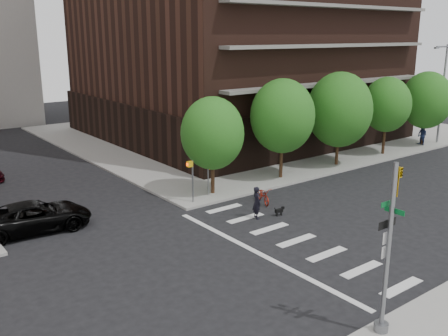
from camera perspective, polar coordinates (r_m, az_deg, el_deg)
The scene contains 16 objects.
ground at distance 23.67m, azimuth 3.09°, elevation -10.04°, with size 120.00×120.00×0.00m, color black.
sidewalk_ne at distance 53.55m, azimuth 3.54°, elevation 4.32°, with size 39.00×33.00×0.15m, color gray.
crosswalk at distance 25.03m, azimuth 6.99°, elevation -8.67°, with size 3.85×13.00×0.01m.
tree_a at distance 31.17m, azimuth -1.33°, elevation 3.98°, with size 4.00×4.00×5.90m.
tree_b at distance 34.90m, azimuth 6.70°, elevation 5.91°, with size 4.50×4.50×6.65m.
tree_c at distance 39.28m, azimuth 13.06°, elevation 6.50°, with size 5.00×5.00×6.80m.
tree_d at distance 44.04m, azimuth 18.11°, elevation 6.90°, with size 4.00×4.00×6.20m.
tree_e at distance 49.07m, azimuth 22.15°, elevation 7.19°, with size 4.50×4.50×6.35m.
traffic_signal at distance 17.69m, azimuth 18.17°, elevation -10.24°, with size 0.90×0.75×6.00m.
pedestrian_signal at distance 30.28m, azimuth -3.24°, elevation -0.63°, with size 2.18×0.67×2.60m.
streetlamp at distance 50.39m, azimuth 23.64°, elevation 8.42°, with size 2.14×0.22×9.00m.
parked_car_black at distance 28.02m, azimuth -20.76°, elevation -5.21°, with size 5.71×2.63×1.59m, color black.
scooter at distance 30.64m, azimuth 4.52°, elevation -3.10°, with size 0.67×1.92×1.01m, color #9D1E0F.
dog_walker at distance 27.98m, azimuth 3.76°, elevation -3.96°, with size 0.44×0.68×1.86m, color black.
dog at distance 28.68m, azimuth 6.36°, elevation -4.84°, with size 0.60×0.22×0.50m.
pedestrian_far at distance 49.31m, azimuth 21.71°, elevation 3.51°, with size 0.69×0.88×1.82m, color navy.
Camera 1 is at (-13.98, -16.25, 10.04)m, focal length 40.00 mm.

